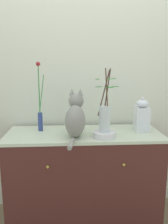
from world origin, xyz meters
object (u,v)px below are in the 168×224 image
(cat_sitting, at_px, (75,118))
(bowl_porcelain, at_px, (104,134))
(sideboard, at_px, (84,178))
(vase_glass_clear, at_px, (105,116))
(jar_lidded_porcelain, at_px, (142,116))
(vase_slim_green, at_px, (40,111))

(cat_sitting, xyz_separation_m, bowl_porcelain, (0.23, -0.04, -0.13))
(sideboard, height_order, bowl_porcelain, bowl_porcelain)
(vase_glass_clear, height_order, jar_lidded_porcelain, vase_glass_clear)
(vase_slim_green, distance_m, bowl_porcelain, 0.59)
(bowl_porcelain, bearing_deg, vase_slim_green, 158.16)
(vase_slim_green, bearing_deg, sideboard, -12.29)
(vase_slim_green, relative_size, vase_glass_clear, 1.19)
(jar_lidded_porcelain, bearing_deg, vase_slim_green, 176.13)
(vase_glass_clear, relative_size, jar_lidded_porcelain, 1.67)
(sideboard, bearing_deg, jar_lidded_porcelain, 2.56)
(bowl_porcelain, bearing_deg, cat_sitting, 170.74)
(vase_slim_green, relative_size, bowl_porcelain, 3.27)
(cat_sitting, height_order, jar_lidded_porcelain, cat_sitting)
(bowl_porcelain, relative_size, jar_lidded_porcelain, 0.61)
(cat_sitting, bearing_deg, bowl_porcelain, -9.26)
(vase_slim_green, xyz_separation_m, bowl_porcelain, (0.53, -0.21, -0.15))
(sideboard, height_order, vase_glass_clear, vase_glass_clear)
(vase_slim_green, distance_m, vase_glass_clear, 0.57)
(cat_sitting, relative_size, jar_lidded_porcelain, 1.50)
(bowl_porcelain, distance_m, jar_lidded_porcelain, 0.40)
(cat_sitting, distance_m, vase_glass_clear, 0.23)
(sideboard, xyz_separation_m, vase_glass_clear, (0.16, -0.13, 0.59))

